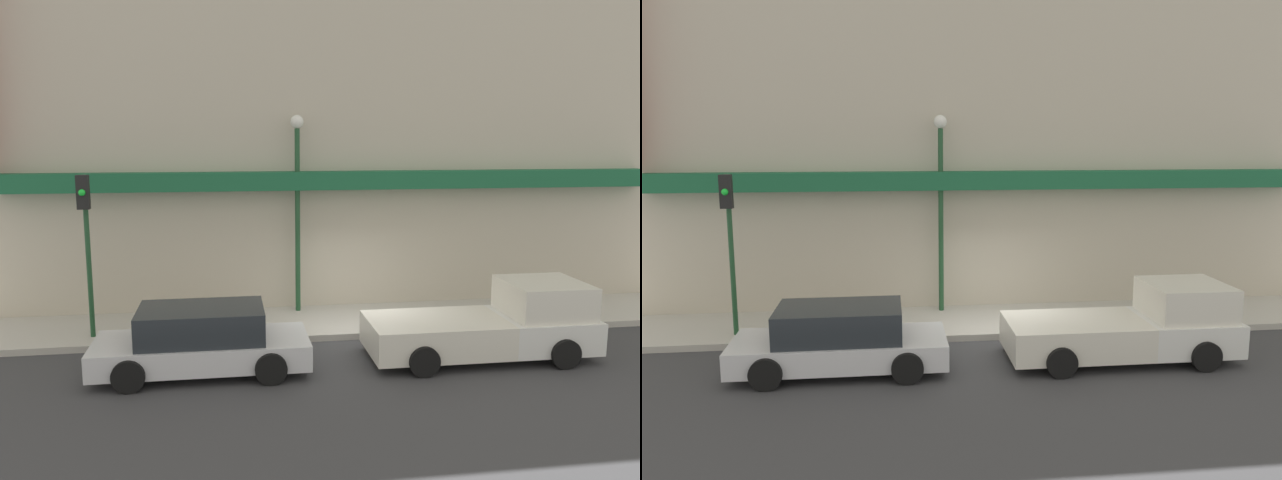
{
  "view_description": "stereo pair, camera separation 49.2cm",
  "coord_description": "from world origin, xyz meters",
  "views": [
    {
      "loc": [
        -3.19,
        -14.61,
        4.98
      ],
      "look_at": [
        -0.84,
        1.11,
        2.36
      ],
      "focal_mm": 35.0,
      "sensor_mm": 36.0,
      "label": 1
    },
    {
      "loc": [
        -2.71,
        -14.68,
        4.98
      ],
      "look_at": [
        -0.84,
        1.11,
        2.36
      ],
      "focal_mm": 35.0,
      "sensor_mm": 36.0,
      "label": 2
    }
  ],
  "objects": [
    {
      "name": "pickup_truck",
      "position": [
        2.79,
        -1.6,
        0.75
      ],
      "size": [
        5.14,
        2.16,
        1.72
      ],
      "rotation": [
        0.0,
        0.0,
        0.03
      ],
      "color": "white",
      "rests_on": "ground"
    },
    {
      "name": "ground_plane",
      "position": [
        0.0,
        0.0,
        0.0
      ],
      "size": [
        80.0,
        80.0,
        0.0
      ],
      "primitive_type": "plane",
      "color": "#38383A"
    },
    {
      "name": "building",
      "position": [
        -0.01,
        4.25,
        5.54
      ],
      "size": [
        19.8,
        3.8,
        11.09
      ],
      "color": "#BCB29E",
      "rests_on": "ground"
    },
    {
      "name": "traffic_light",
      "position": [
        -6.52,
        0.66,
        2.87
      ],
      "size": [
        0.28,
        0.42,
        3.96
      ],
      "color": "#1E4728",
      "rests_on": "sidewalk"
    },
    {
      "name": "street_lamp",
      "position": [
        -1.28,
        2.33,
        3.56
      ],
      "size": [
        0.36,
        0.36,
        5.42
      ],
      "color": "#1E4728",
      "rests_on": "sidewalk"
    },
    {
      "name": "fire_hydrant",
      "position": [
        -4.17,
        0.51,
        0.51
      ],
      "size": [
        0.17,
        0.17,
        0.71
      ],
      "color": "red",
      "rests_on": "sidewalk"
    },
    {
      "name": "parked_car",
      "position": [
        -3.8,
        -1.6,
        0.7
      ],
      "size": [
        4.54,
        2.04,
        1.43
      ],
      "rotation": [
        0.0,
        0.0,
        0.02
      ],
      "color": "silver",
      "rests_on": "ground"
    },
    {
      "name": "sidewalk",
      "position": [
        0.0,
        1.38,
        0.08
      ],
      "size": [
        36.0,
        2.77,
        0.16
      ],
      "color": "#B7B2A8",
      "rests_on": "ground"
    }
  ]
}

